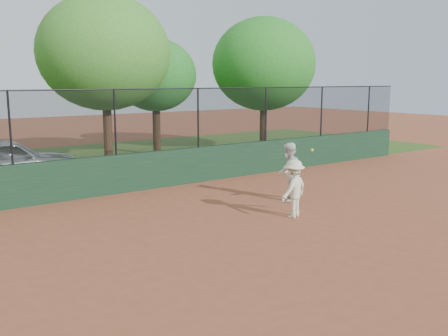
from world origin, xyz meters
TOP-DOWN VIEW (x-y plane):
  - ground at (0.00, 0.00)m, footprint 80.00×80.00m
  - back_wall at (0.00, 6.00)m, footprint 26.00×0.20m
  - grass_strip at (0.00, 12.00)m, footprint 36.00×12.00m
  - parked_car at (-2.91, 9.51)m, footprint 4.75×2.20m
  - player_second at (3.07, 2.17)m, footprint 1.04×1.01m
  - player_main at (1.99, 0.84)m, footprint 1.07×0.79m
  - fence_assembly at (-0.03, 6.00)m, footprint 26.00×0.06m
  - tree_2 at (1.50, 11.26)m, footprint 5.38×4.89m
  - tree_3 at (4.39, 12.40)m, footprint 3.84×3.49m
  - tree_4 at (9.32, 10.56)m, footprint 5.17×4.70m

SIDE VIEW (x-z plane):
  - ground at x=0.00m, z-range 0.00..0.00m
  - grass_strip at x=0.00m, z-range 0.00..0.01m
  - back_wall at x=0.00m, z-range 0.00..1.20m
  - player_main at x=1.99m, z-range -0.13..1.61m
  - parked_car at x=-2.91m, z-range 0.00..1.57m
  - player_second at x=3.07m, z-range 0.00..1.69m
  - fence_assembly at x=-0.03m, z-range 1.24..3.24m
  - tree_3 at x=4.39m, z-range 1.00..6.34m
  - tree_4 at x=9.32m, z-range 0.98..7.42m
  - tree_2 at x=1.50m, z-range 1.10..7.96m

